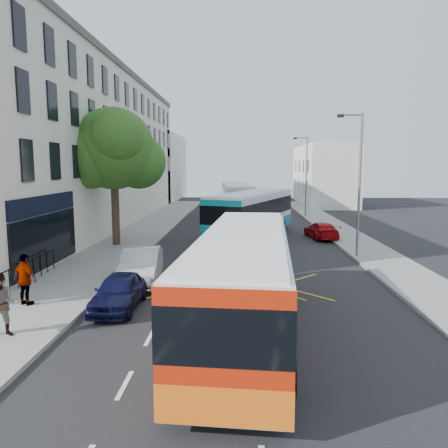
# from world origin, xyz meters

# --- Properties ---
(ground) EXTENTS (120.00, 120.00, 0.00)m
(ground) POSITION_xyz_m (0.00, 0.00, 0.00)
(ground) COLOR black
(ground) RESTS_ON ground
(pavement_left) EXTENTS (5.00, 70.00, 0.15)m
(pavement_left) POSITION_xyz_m (-8.50, 15.00, 0.07)
(pavement_left) COLOR gray
(pavement_left) RESTS_ON ground
(pavement_right) EXTENTS (3.00, 70.00, 0.15)m
(pavement_right) POSITION_xyz_m (7.50, 15.00, 0.07)
(pavement_right) COLOR gray
(pavement_right) RESTS_ON ground
(terrace_main) EXTENTS (8.30, 45.00, 13.50)m
(terrace_main) POSITION_xyz_m (-14.00, 24.49, 6.76)
(terrace_main) COLOR #EBE3C5
(terrace_main) RESTS_ON ground
(terrace_far) EXTENTS (8.00, 20.00, 10.00)m
(terrace_far) POSITION_xyz_m (-14.00, 55.00, 5.00)
(terrace_far) COLOR silver
(terrace_far) RESTS_ON ground
(building_right) EXTENTS (6.00, 18.00, 8.00)m
(building_right) POSITION_xyz_m (11.00, 48.00, 4.00)
(building_right) COLOR silver
(building_right) RESTS_ON ground
(street_tree) EXTENTS (6.30, 5.70, 8.80)m
(street_tree) POSITION_xyz_m (-8.51, 14.97, 6.29)
(street_tree) COLOR #382619
(street_tree) RESTS_ON pavement_left
(lamp_near) EXTENTS (1.45, 0.15, 8.00)m
(lamp_near) POSITION_xyz_m (6.20, 12.00, 4.62)
(lamp_near) COLOR slate
(lamp_near) RESTS_ON pavement_right
(lamp_far) EXTENTS (1.45, 0.15, 8.00)m
(lamp_far) POSITION_xyz_m (6.20, 32.00, 4.62)
(lamp_far) COLOR slate
(lamp_far) RESTS_ON pavement_right
(railings) EXTENTS (0.08, 5.60, 1.14)m
(railings) POSITION_xyz_m (-9.70, 5.30, 0.72)
(railings) COLOR black
(railings) RESTS_ON pavement_left
(bus_near) EXTENTS (3.53, 11.70, 3.24)m
(bus_near) POSITION_xyz_m (-0.30, 0.47, 1.71)
(bus_near) COLOR silver
(bus_near) RESTS_ON ground
(bus_mid) EXTENTS (6.85, 12.18, 3.37)m
(bus_mid) POSITION_xyz_m (0.49, 19.09, 1.77)
(bus_mid) COLOR silver
(bus_mid) RESTS_ON ground
(bus_far) EXTENTS (3.72, 12.39, 3.44)m
(bus_far) POSITION_xyz_m (-0.68, 31.63, 1.81)
(bus_far) COLOR silver
(bus_far) RESTS_ON ground
(motorbike) EXTENTS (0.65, 2.16, 1.91)m
(motorbike) POSITION_xyz_m (-1.36, -3.65, 0.90)
(motorbike) COLOR black
(motorbike) RESTS_ON ground
(parked_car_blue) EXTENTS (1.55, 3.82, 1.30)m
(parked_car_blue) POSITION_xyz_m (-4.90, 2.69, 0.65)
(parked_car_blue) COLOR #0C0E33
(parked_car_blue) RESTS_ON ground
(parked_car_silver) EXTENTS (2.11, 4.85, 1.55)m
(parked_car_silver) POSITION_xyz_m (-4.90, 6.32, 0.78)
(parked_car_silver) COLOR #B7B9C0
(parked_car_silver) RESTS_ON ground
(red_hatchback) EXTENTS (2.19, 4.34, 1.21)m
(red_hatchback) POSITION_xyz_m (5.50, 18.72, 0.60)
(red_hatchback) COLOR #A10609
(red_hatchback) RESTS_ON ground
(distant_car_grey) EXTENTS (2.54, 5.23, 1.43)m
(distant_car_grey) POSITION_xyz_m (0.57, 41.81, 0.72)
(distant_car_grey) COLOR #44464C
(distant_car_grey) RESTS_ON ground
(distant_car_silver) EXTENTS (2.07, 4.44, 1.47)m
(distant_car_silver) POSITION_xyz_m (4.17, 37.37, 0.74)
(distant_car_silver) COLOR #96999D
(distant_car_silver) RESTS_ON ground
(distant_car_dark) EXTENTS (1.71, 3.76, 1.20)m
(distant_car_dark) POSITION_xyz_m (3.88, 48.32, 0.60)
(distant_car_dark) COLOR black
(distant_car_dark) RESTS_ON ground
(pedestrian_near) EXTENTS (1.14, 1.00, 1.97)m
(pedestrian_near) POSITION_xyz_m (-7.58, -0.47, 1.14)
(pedestrian_near) COLOR gray
(pedestrian_near) RESTS_ON pavement_left
(pedestrian_far) EXTENTS (1.22, 0.90, 1.93)m
(pedestrian_far) POSITION_xyz_m (-8.33, 2.51, 1.11)
(pedestrian_far) COLOR gray
(pedestrian_far) RESTS_ON pavement_left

